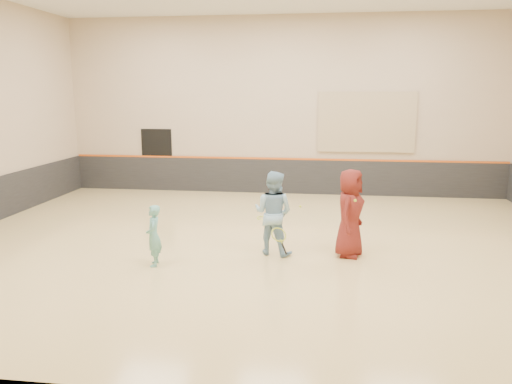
# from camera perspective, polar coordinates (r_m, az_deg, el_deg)

# --- Properties ---
(room) EXTENTS (15.04, 12.04, 6.22)m
(room) POSITION_cam_1_polar(r_m,az_deg,el_deg) (11.52, 0.63, -2.05)
(room) COLOR #D8B66F
(room) RESTS_ON ground
(wainscot_back) EXTENTS (14.90, 0.04, 1.20)m
(wainscot_back) POSITION_cam_1_polar(r_m,az_deg,el_deg) (17.39, 3.02, 1.80)
(wainscot_back) COLOR #232326
(wainscot_back) RESTS_ON floor
(accent_stripe) EXTENTS (14.90, 0.03, 0.06)m
(accent_stripe) POSITION_cam_1_polar(r_m,az_deg,el_deg) (17.29, 3.03, 3.82)
(accent_stripe) COLOR #D85914
(accent_stripe) RESTS_ON wall_back
(acoustic_panel) EXTENTS (3.20, 0.08, 2.00)m
(acoustic_panel) POSITION_cam_1_polar(r_m,az_deg,el_deg) (17.17, 12.52, 7.81)
(acoustic_panel) COLOR tan
(acoustic_panel) RESTS_ON wall_back
(doorway) EXTENTS (1.10, 0.05, 2.20)m
(doorway) POSITION_cam_1_polar(r_m,az_deg,el_deg) (18.24, -11.23, 3.63)
(doorway) COLOR black
(doorway) RESTS_ON floor
(girl) EXTENTS (0.40, 0.52, 1.26)m
(girl) POSITION_cam_1_polar(r_m,az_deg,el_deg) (10.35, -11.62, -4.91)
(girl) COLOR #65B0AA
(girl) RESTS_ON floor
(instructor) EXTENTS (1.07, 0.94, 1.83)m
(instructor) POSITION_cam_1_polar(r_m,az_deg,el_deg) (10.81, 1.98, -2.40)
(instructor) COLOR #8DBBDA
(instructor) RESTS_ON floor
(young_man) EXTENTS (0.87, 1.07, 1.90)m
(young_man) POSITION_cam_1_polar(r_m,az_deg,el_deg) (10.84, 10.68, -2.38)
(young_man) COLOR maroon
(young_man) RESTS_ON floor
(held_racket) EXTENTS (0.54, 0.54, 0.59)m
(held_racket) POSITION_cam_1_polar(r_m,az_deg,el_deg) (10.47, 2.61, -4.89)
(held_racket) COLOR #ABBD29
(held_racket) RESTS_ON instructor
(spare_racket) EXTENTS (0.64, 0.64, 0.13)m
(spare_racket) POSITION_cam_1_polar(r_m,az_deg,el_deg) (13.98, 0.69, -2.80)
(spare_racket) COLOR #B4D62F
(spare_racket) RESTS_ON floor
(ball_under_racket) EXTENTS (0.07, 0.07, 0.07)m
(ball_under_racket) POSITION_cam_1_polar(r_m,az_deg,el_deg) (11.63, 1.30, -5.92)
(ball_under_racket) COLOR yellow
(ball_under_racket) RESTS_ON floor
(ball_in_hand) EXTENTS (0.07, 0.07, 0.07)m
(ball_in_hand) POSITION_cam_1_polar(r_m,az_deg,el_deg) (10.53, 11.27, -0.96)
(ball_in_hand) COLOR #C5DC33
(ball_in_hand) RESTS_ON young_man
(ball_beside_spare) EXTENTS (0.07, 0.07, 0.07)m
(ball_beside_spare) POSITION_cam_1_polar(r_m,az_deg,el_deg) (15.40, 5.08, -1.64)
(ball_beside_spare) COLOR #DEED37
(ball_beside_spare) RESTS_ON floor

